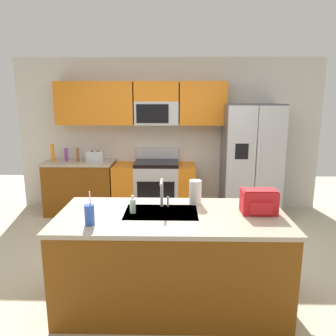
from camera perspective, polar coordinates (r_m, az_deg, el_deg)
The scene contains 15 objects.
ground_plane at distance 4.08m, azimuth -0.59°, elevation -16.42°, with size 9.00×9.00×0.00m, color beige.
kitchen_wall_unit at distance 5.69m, azimuth -1.39°, elevation 7.36°, with size 5.20×0.43×2.60m.
back_counter at distance 5.81m, azimuth -14.88°, elevation -3.18°, with size 1.15×0.63×0.90m.
range_oven at distance 5.60m, azimuth -2.34°, elevation -3.44°, with size 1.36×0.61×1.10m.
refrigerator at distance 5.55m, azimuth 14.09°, elevation 1.16°, with size 0.90×0.76×1.85m.
island_counter at distance 3.24m, azimuth 0.62°, elevation -15.41°, with size 2.11×0.99×0.90m.
toaster at distance 5.57m, azimuth -12.48°, elevation 1.97°, with size 0.28×0.16×0.18m.
pepper_mill at distance 5.70m, azimuth -15.38°, elevation 2.28°, with size 0.05×0.05×0.23m, color brown.
bottle_orange at distance 5.78m, azimuth -19.38°, elevation 2.48°, with size 0.06×0.06×0.29m, color orange.
bottle_purple at distance 5.77m, azimuth -17.21°, elevation 2.23°, with size 0.06×0.06×0.22m, color purple.
sink_faucet at distance 3.19m, azimuth -1.00°, elevation -3.94°, with size 0.08×0.21×0.28m.
drink_cup_blue at distance 2.87m, azimuth -13.45°, elevation -7.86°, with size 0.08×0.08×0.30m.
soap_dispenser at distance 3.08m, azimuth -6.12°, elevation -6.55°, with size 0.06×0.06×0.17m.
paper_towel_roll at distance 3.32m, azimuth 4.74°, elevation -4.18°, with size 0.12×0.12×0.24m, color white.
backpack at distance 3.16m, azimuth 15.48°, elevation -5.53°, with size 0.32×0.22×0.23m.
Camera 1 is at (0.12, -3.58, 1.96)m, focal length 35.18 mm.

